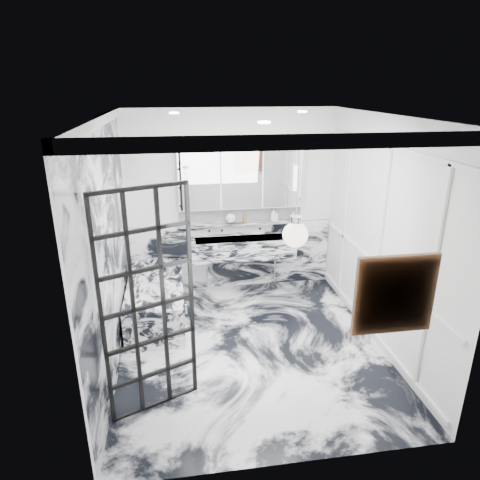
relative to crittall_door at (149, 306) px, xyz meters
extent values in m
plane|color=silver|center=(1.13, 0.88, -1.14)|extent=(3.60, 3.60, 0.00)
plane|color=white|center=(1.13, 0.88, 1.66)|extent=(3.60, 3.60, 0.00)
plane|color=white|center=(1.13, 2.68, 0.26)|extent=(3.60, 0.00, 3.60)
plane|color=white|center=(1.13, -0.92, 0.26)|extent=(3.60, 0.00, 3.60)
plane|color=white|center=(-0.47, 0.88, 0.26)|extent=(0.00, 3.60, 3.60)
plane|color=white|center=(2.73, 0.88, 0.26)|extent=(0.00, 3.60, 3.60)
cube|color=silver|center=(1.13, 2.65, -0.61)|extent=(3.18, 0.05, 1.05)
cube|color=silver|center=(-0.45, 0.88, 0.20)|extent=(0.02, 3.56, 2.68)
cube|color=white|center=(2.71, 0.88, 0.16)|extent=(0.03, 3.40, 2.30)
imported|color=#8C5919|center=(1.79, 2.59, 0.05)|extent=(0.10, 0.10, 0.20)
imported|color=#4C4C51|center=(1.83, 2.59, 0.03)|extent=(0.09, 0.09, 0.16)
imported|color=silver|center=(2.11, 2.59, 0.02)|extent=(0.12, 0.12, 0.14)
sphere|color=white|center=(1.11, 2.59, 0.03)|extent=(0.16, 0.16, 0.16)
cylinder|color=#8C5919|center=(1.34, 2.59, 0.00)|extent=(0.04, 0.04, 0.10)
cylinder|color=silver|center=(0.13, 1.23, -0.53)|extent=(0.08, 0.08, 0.12)
cube|color=#D85616|center=(1.96, -0.88, 0.42)|extent=(0.56, 0.05, 0.56)
sphere|color=white|center=(1.31, -0.28, 0.74)|extent=(0.22, 0.22, 0.22)
cube|color=silver|center=(1.28, 2.43, -0.41)|extent=(1.60, 0.45, 0.30)
cube|color=silver|center=(1.28, 2.60, -0.07)|extent=(1.90, 0.14, 0.04)
cube|color=white|center=(1.28, 2.66, 0.07)|extent=(1.90, 0.03, 0.23)
cube|color=white|center=(1.28, 2.60, 0.68)|extent=(1.90, 0.16, 1.00)
cylinder|color=white|center=(0.46, 2.51, 0.64)|extent=(0.07, 0.07, 0.40)
cylinder|color=white|center=(2.10, 2.51, 0.64)|extent=(0.07, 0.07, 0.40)
cube|color=silver|center=(-0.04, 1.77, -0.86)|extent=(0.75, 1.65, 0.55)
camera|label=1|loc=(0.32, -3.65, 1.97)|focal=32.00mm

